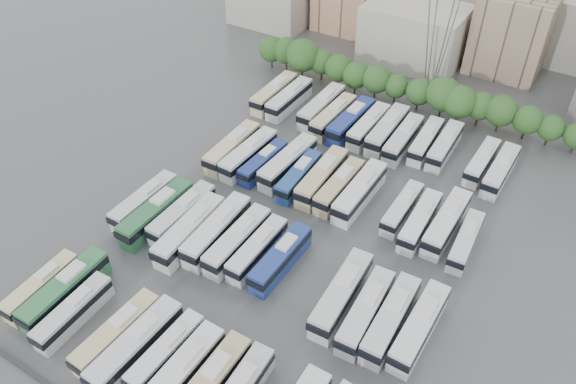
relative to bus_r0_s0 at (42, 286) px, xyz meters
The scene contains 46 objects.
ground 32.61m from the bus_r0_s0, 48.84° to the left, with size 220.00×220.00×0.00m, color #424447.
tree_line 69.32m from the bus_r0_s0, 73.83° to the left, with size 64.45×7.51×8.32m.
city_buildings 97.59m from the bus_r0_s0, 81.75° to the left, with size 102.00×35.00×20.00m.
bus_r0_s0 is the anchor object (origin of this frame).
bus_r0_s1 3.42m from the bus_r0_s0, 17.66° to the left, with size 3.20×13.03×4.06m.
bus_r0_s2 6.53m from the bus_r0_s0, ahead, with size 2.74×11.24×3.51m.
bus_r0_s4 13.31m from the bus_r0_s0, ahead, with size 3.08×12.17×3.79m.
bus_r0_s5 16.42m from the bus_r0_s0, ahead, with size 3.27×13.20×4.12m.
bus_r0_s6 19.75m from the bus_r0_s0, ahead, with size 2.71×11.13×3.47m.
bus_r0_s7 23.07m from the bus_r0_s0, ahead, with size 3.01×13.17×4.12m.
bus_r1_s0 18.79m from the bus_r0_s0, 89.67° to the left, with size 2.82×12.31×3.85m.
bus_r1_s1 18.02m from the bus_r0_s0, 79.06° to the left, with size 3.10×13.49×4.22m.
bus_r1_s2 20.63m from the bus_r0_s0, 71.33° to the left, with size 2.77×12.52×3.92m.
bus_r1_s3 19.91m from the bus_r0_s0, 60.33° to the left, with size 3.57×13.68×4.26m.
bus_r1_s4 23.28m from the bus_r0_s0, 56.09° to the left, with size 3.49×13.58×4.23m.
bus_r1_s5 25.37m from the bus_r0_s0, 49.35° to the left, with size 2.82×12.78×4.01m.
bus_r1_s6 27.63m from the bus_r0_s0, 44.76° to the left, with size 2.59×11.72×3.67m.
bus_r1_s7 30.40m from the bus_r0_s0, 40.24° to the left, with size 2.82×12.04×3.77m.
bus_r1_s10 37.61m from the bus_r0_s0, 29.06° to the left, with size 3.49×13.49×4.20m.
bus_r1_s11 40.50m from the bus_r0_s0, 25.63° to the left, with size 3.30×12.69×3.95m.
bus_r1_s12 43.45m from the bus_r0_s0, 24.48° to the left, with size 3.04×12.84×4.01m.
bus_r1_s13 46.77m from the bus_r0_s0, 23.61° to the left, with size 3.03×12.83×4.01m.
bus_r2_s1 36.55m from the bus_r0_s0, 84.80° to the left, with size 3.13×13.06×4.08m.
bus_r2_s2 36.95m from the bus_r0_s0, 79.67° to the left, with size 3.22×12.93×4.03m.
bus_r2_s3 37.28m from the bus_r0_s0, 74.97° to the left, with size 2.87×10.98×3.41m.
bus_r2_s4 40.00m from the bus_r0_s0, 70.62° to the left, with size 3.50×13.37×4.16m.
bus_r2_s5 39.46m from the bus_r0_s0, 65.47° to the left, with size 3.00×11.53×3.59m.
bus_r2_s6 42.14m from the bus_r0_s0, 62.12° to the left, with size 3.27×13.32×4.16m.
bus_r2_s7 43.44m from the bus_r0_s0, 58.12° to the left, with size 2.82×12.26×3.84m.
bus_r2_s8 45.44m from the bus_r0_s0, 54.68° to the left, with size 3.04×13.38×4.19m.
bus_r2_s10 49.83m from the bus_r0_s0, 48.53° to the left, with size 2.44×10.91×3.42m.
bus_r2_s11 51.07m from the bus_r0_s0, 44.77° to the left, with size 2.86×11.92×3.72m.
bus_r2_s12 54.50m from the bus_r0_s0, 43.38° to the left, with size 3.03×13.04×4.08m.
bus_r2_s13 55.85m from the bus_r0_s0, 39.63° to the left, with size 2.89×11.03×3.43m.
bus_r3_s0 54.96m from the bus_r0_s0, 90.27° to the left, with size 2.89×12.91×4.05m.
bus_r3_s1 54.84m from the bus_r0_s0, 86.67° to the left, with size 2.89×12.75×3.99m.
bus_r3_s3 56.11m from the bus_r0_s0, 79.96° to the left, with size 2.97×13.31×4.17m.
bus_r3_s4 55.18m from the bus_r0_s0, 76.31° to the left, with size 3.16×12.77×3.98m.
bus_r3_s5 56.26m from the bus_r0_s0, 72.96° to the left, with size 3.39×13.38×4.17m.
bus_r3_s6 57.61m from the bus_r0_s0, 69.96° to the left, with size 2.86×12.43×3.89m.
bus_r3_s7 59.16m from the bus_r0_s0, 67.02° to the left, with size 3.13×13.46×4.21m.
bus_r3_s8 59.68m from the bus_r0_s0, 63.73° to the left, with size 2.97×12.70×3.97m.
bus_r3_s9 62.75m from the bus_r0_s0, 61.60° to the left, with size 3.03×11.90×3.70m.
bus_r3_s10 64.57m from the bus_r0_s0, 59.21° to the left, with size 2.88×12.21×3.82m.
bus_r3_s12 67.33m from the bus_r0_s0, 53.96° to the left, with size 2.83×11.44×3.57m.
bus_r3_s13 68.55m from the bus_r0_s0, 51.36° to the left, with size 2.98×12.36×3.86m.
Camera 1 is at (29.00, -47.72, 56.25)m, focal length 35.00 mm.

